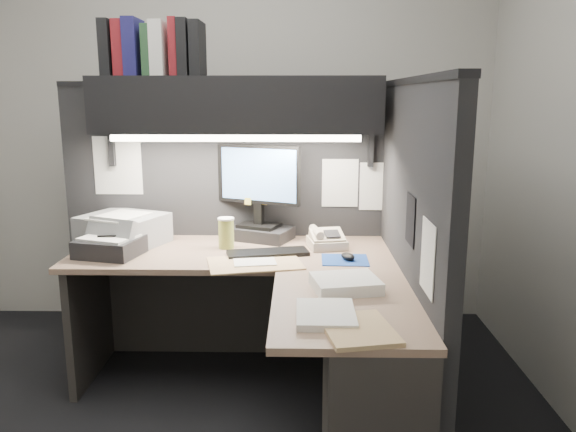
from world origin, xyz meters
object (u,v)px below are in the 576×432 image
object	(u,v)px
monitor	(259,202)
telephone	(327,240)
printer	(123,230)
desk	(291,346)
coffee_cup	(226,234)
overhead_shelf	(238,105)
keyboard	(268,253)
notebook_stack	(110,247)

from	to	relation	value
monitor	telephone	world-z (taller)	monitor
printer	desk	bearing A→B (deg)	-13.21
telephone	coffee_cup	size ratio (longest dim) A/B	1.28
overhead_shelf	telephone	distance (m)	0.89
monitor	printer	xyz separation A→B (m)	(-0.75, -0.12, -0.13)
keyboard	printer	size ratio (longest dim) A/B	1.02
keyboard	printer	bearing A→B (deg)	153.35
telephone	monitor	bearing A→B (deg)	145.42
monitor	telephone	xyz separation A→B (m)	(0.39, -0.17, -0.18)
overhead_shelf	monitor	distance (m)	0.57
telephone	printer	distance (m)	1.14
desk	printer	size ratio (longest dim) A/B	4.07
monitor	printer	bearing A→B (deg)	-147.90
coffee_cup	notebook_stack	distance (m)	0.61
keyboard	coffee_cup	distance (m)	0.28
overhead_shelf	monitor	xyz separation A→B (m)	(0.10, 0.07, -0.55)
overhead_shelf	coffee_cup	world-z (taller)	overhead_shelf
overhead_shelf	monitor	world-z (taller)	overhead_shelf
coffee_cup	printer	bearing A→B (deg)	172.84
desk	telephone	bearing A→B (deg)	73.67
desk	monitor	bearing A→B (deg)	103.50
overhead_shelf	notebook_stack	distance (m)	1.02
keyboard	telephone	xyz separation A→B (m)	(0.32, 0.16, 0.03)
keyboard	desk	bearing A→B (deg)	-87.85
coffee_cup	telephone	bearing A→B (deg)	2.71
desk	printer	bearing A→B (deg)	143.86
overhead_shelf	notebook_stack	world-z (taller)	overhead_shelf
monitor	notebook_stack	xyz separation A→B (m)	(-0.76, -0.36, -0.17)
telephone	keyboard	bearing A→B (deg)	-164.13
overhead_shelf	keyboard	xyz separation A→B (m)	(0.17, -0.26, -0.76)
printer	notebook_stack	bearing A→B (deg)	-67.69
notebook_stack	printer	bearing A→B (deg)	89.38
desk	monitor	world-z (taller)	monitor
telephone	notebook_stack	size ratio (longest dim) A/B	0.66
monitor	keyboard	world-z (taller)	monitor
keyboard	notebook_stack	size ratio (longest dim) A/B	1.39
printer	notebook_stack	distance (m)	0.23
keyboard	telephone	bearing A→B (deg)	13.88
monitor	telephone	size ratio (longest dim) A/B	2.71
keyboard	monitor	bearing A→B (deg)	89.06
overhead_shelf	coffee_cup	xyz separation A→B (m)	(-0.06, -0.13, -0.69)
desk	overhead_shelf	bearing A→B (deg)	111.79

